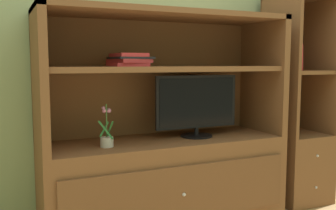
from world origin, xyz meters
name	(u,v)px	position (x,y,z in m)	size (l,w,h in m)	color
painted_rear_wall	(147,32)	(0.00, 0.75, 1.40)	(6.00, 0.10, 2.80)	#8C9E6B
media_console	(165,159)	(0.00, 0.41, 0.48)	(1.74, 0.60, 1.51)	brown
tv_monitor	(197,105)	(0.25, 0.39, 0.86)	(0.65, 0.24, 0.45)	black
potted_plant	(107,138)	(-0.45, 0.33, 0.68)	(0.10, 0.10, 0.28)	beige
magazine_stack	(129,60)	(-0.27, 0.39, 1.18)	(0.26, 0.33, 0.09)	red
bookshelf_tall	(295,134)	(1.21, 0.41, 0.56)	(0.45, 0.49, 1.71)	brown
upright_book_row	(289,56)	(1.11, 0.40, 1.22)	(0.13, 0.17, 0.27)	purple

